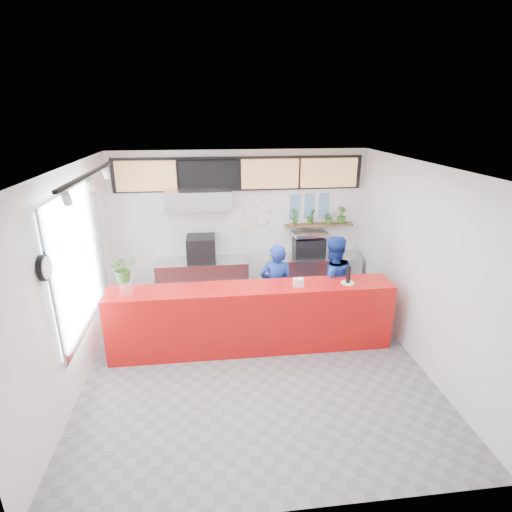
% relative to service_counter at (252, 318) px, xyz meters
% --- Properties ---
extents(floor, '(5.00, 5.00, 0.00)m').
position_rel_service_counter_xyz_m(floor, '(0.00, -0.40, -0.55)').
color(floor, slate).
rests_on(floor, ground).
extents(ceiling, '(5.00, 5.00, 0.00)m').
position_rel_service_counter_xyz_m(ceiling, '(0.00, -0.40, 2.45)').
color(ceiling, silver).
extents(wall_back, '(5.00, 0.00, 5.00)m').
position_rel_service_counter_xyz_m(wall_back, '(0.00, 2.10, 0.95)').
color(wall_back, white).
rests_on(wall_back, ground).
extents(wall_left, '(0.00, 5.00, 5.00)m').
position_rel_service_counter_xyz_m(wall_left, '(-2.50, -0.40, 0.95)').
color(wall_left, white).
rests_on(wall_left, ground).
extents(wall_right, '(0.00, 5.00, 5.00)m').
position_rel_service_counter_xyz_m(wall_right, '(2.50, -0.40, 0.95)').
color(wall_right, white).
rests_on(wall_right, ground).
extents(service_counter, '(4.50, 0.60, 1.10)m').
position_rel_service_counter_xyz_m(service_counter, '(0.00, 0.00, 0.00)').
color(service_counter, red).
rests_on(service_counter, ground).
extents(cream_band, '(5.00, 0.02, 0.80)m').
position_rel_service_counter_xyz_m(cream_band, '(0.00, 2.09, 2.05)').
color(cream_band, beige).
rests_on(cream_band, wall_back).
extents(prep_bench, '(1.80, 0.60, 0.90)m').
position_rel_service_counter_xyz_m(prep_bench, '(-0.80, 1.80, -0.10)').
color(prep_bench, '#B2B5BA').
rests_on(prep_bench, ground).
extents(panini_oven, '(0.56, 0.56, 0.50)m').
position_rel_service_counter_xyz_m(panini_oven, '(-0.80, 1.80, 0.60)').
color(panini_oven, black).
rests_on(panini_oven, prep_bench).
extents(extraction_hood, '(1.20, 0.70, 0.35)m').
position_rel_service_counter_xyz_m(extraction_hood, '(-0.80, 1.75, 1.60)').
color(extraction_hood, '#B2B5BA').
rests_on(extraction_hood, ceiling).
extents(hood_lip, '(1.20, 0.69, 0.31)m').
position_rel_service_counter_xyz_m(hood_lip, '(-0.80, 1.75, 1.40)').
color(hood_lip, '#B2B5BA').
rests_on(hood_lip, ceiling).
extents(right_bench, '(1.80, 0.60, 0.90)m').
position_rel_service_counter_xyz_m(right_bench, '(1.50, 1.80, -0.10)').
color(right_bench, '#B2B5BA').
rests_on(right_bench, ground).
extents(espresso_machine, '(0.62, 0.45, 0.39)m').
position_rel_service_counter_xyz_m(espresso_machine, '(1.36, 1.80, 0.55)').
color(espresso_machine, black).
rests_on(espresso_machine, right_bench).
extents(espresso_tray, '(0.73, 0.54, 0.06)m').
position_rel_service_counter_xyz_m(espresso_tray, '(1.36, 1.80, 0.83)').
color(espresso_tray, '#B5B9BD').
rests_on(espresso_tray, espresso_machine).
extents(herb_shelf, '(1.40, 0.18, 0.04)m').
position_rel_service_counter_xyz_m(herb_shelf, '(1.60, 2.00, 0.95)').
color(herb_shelf, brown).
rests_on(herb_shelf, wall_back).
extents(menu_board_far_left, '(1.10, 0.10, 0.55)m').
position_rel_service_counter_xyz_m(menu_board_far_left, '(-1.75, 1.98, 2.00)').
color(menu_board_far_left, tan).
rests_on(menu_board_far_left, wall_back).
extents(menu_board_mid_left, '(1.10, 0.10, 0.55)m').
position_rel_service_counter_xyz_m(menu_board_mid_left, '(-0.59, 1.98, 2.00)').
color(menu_board_mid_left, black).
rests_on(menu_board_mid_left, wall_back).
extents(menu_board_mid_right, '(1.10, 0.10, 0.55)m').
position_rel_service_counter_xyz_m(menu_board_mid_right, '(0.57, 1.98, 2.00)').
color(menu_board_mid_right, tan).
rests_on(menu_board_mid_right, wall_back).
extents(menu_board_far_right, '(1.10, 0.10, 0.55)m').
position_rel_service_counter_xyz_m(menu_board_far_right, '(1.73, 1.98, 2.00)').
color(menu_board_far_right, tan).
rests_on(menu_board_far_right, wall_back).
extents(soffit, '(4.80, 0.04, 0.65)m').
position_rel_service_counter_xyz_m(soffit, '(0.00, 2.06, 2.00)').
color(soffit, black).
rests_on(soffit, wall_back).
extents(window_pane, '(0.04, 2.20, 1.90)m').
position_rel_service_counter_xyz_m(window_pane, '(-2.47, -0.10, 1.15)').
color(window_pane, silver).
rests_on(window_pane, wall_left).
extents(window_frame, '(0.03, 2.30, 2.00)m').
position_rel_service_counter_xyz_m(window_frame, '(-2.45, -0.10, 1.15)').
color(window_frame, '#B2B5BA').
rests_on(window_frame, wall_left).
extents(wall_clock_rim, '(0.05, 0.30, 0.30)m').
position_rel_service_counter_xyz_m(wall_clock_rim, '(-2.46, -1.30, 1.50)').
color(wall_clock_rim, black).
rests_on(wall_clock_rim, wall_left).
extents(wall_clock_face, '(0.02, 0.26, 0.26)m').
position_rel_service_counter_xyz_m(wall_clock_face, '(-2.43, -1.30, 1.50)').
color(wall_clock_face, white).
rests_on(wall_clock_face, wall_left).
extents(track_rail, '(0.05, 2.40, 0.04)m').
position_rel_service_counter_xyz_m(track_rail, '(-2.10, -0.40, 2.39)').
color(track_rail, black).
rests_on(track_rail, ceiling).
extents(dec_plate_a, '(0.24, 0.03, 0.24)m').
position_rel_service_counter_xyz_m(dec_plate_a, '(0.15, 2.07, 1.20)').
color(dec_plate_a, silver).
rests_on(dec_plate_a, wall_back).
extents(dec_plate_b, '(0.24, 0.03, 0.24)m').
position_rel_service_counter_xyz_m(dec_plate_b, '(0.45, 2.07, 1.10)').
color(dec_plate_b, silver).
rests_on(dec_plate_b, wall_back).
extents(dec_plate_c, '(0.24, 0.03, 0.24)m').
position_rel_service_counter_xyz_m(dec_plate_c, '(0.15, 2.07, 0.90)').
color(dec_plate_c, silver).
rests_on(dec_plate_c, wall_back).
extents(dec_plate_d, '(0.24, 0.03, 0.24)m').
position_rel_service_counter_xyz_m(dec_plate_d, '(0.50, 2.07, 1.35)').
color(dec_plate_d, silver).
rests_on(dec_plate_d, wall_back).
extents(photo_frame_a, '(0.20, 0.02, 0.25)m').
position_rel_service_counter_xyz_m(photo_frame_a, '(1.10, 2.08, 1.45)').
color(photo_frame_a, '#598CBF').
rests_on(photo_frame_a, wall_back).
extents(photo_frame_b, '(0.20, 0.02, 0.25)m').
position_rel_service_counter_xyz_m(photo_frame_b, '(1.40, 2.08, 1.45)').
color(photo_frame_b, '#598CBF').
rests_on(photo_frame_b, wall_back).
extents(photo_frame_c, '(0.20, 0.02, 0.25)m').
position_rel_service_counter_xyz_m(photo_frame_c, '(1.70, 2.08, 1.45)').
color(photo_frame_c, '#598CBF').
rests_on(photo_frame_c, wall_back).
extents(photo_frame_d, '(0.20, 0.02, 0.25)m').
position_rel_service_counter_xyz_m(photo_frame_d, '(1.10, 2.08, 1.20)').
color(photo_frame_d, '#598CBF').
rests_on(photo_frame_d, wall_back).
extents(photo_frame_e, '(0.20, 0.02, 0.25)m').
position_rel_service_counter_xyz_m(photo_frame_e, '(1.40, 2.08, 1.20)').
color(photo_frame_e, '#598CBF').
rests_on(photo_frame_e, wall_back).
extents(photo_frame_f, '(0.20, 0.02, 0.25)m').
position_rel_service_counter_xyz_m(photo_frame_f, '(1.70, 2.08, 1.20)').
color(photo_frame_f, '#598CBF').
rests_on(photo_frame_f, wall_back).
extents(staff_center, '(0.61, 0.43, 1.58)m').
position_rel_service_counter_xyz_m(staff_center, '(0.49, 0.60, 0.24)').
color(staff_center, navy).
rests_on(staff_center, ground).
extents(staff_right, '(0.93, 0.77, 1.73)m').
position_rel_service_counter_xyz_m(staff_right, '(1.43, 0.47, 0.31)').
color(staff_right, navy).
rests_on(staff_right, ground).
extents(herb_a, '(0.21, 0.18, 0.33)m').
position_rel_service_counter_xyz_m(herb_a, '(1.09, 2.00, 1.13)').
color(herb_a, '#386724').
rests_on(herb_a, herb_shelf).
extents(herb_b, '(0.20, 0.17, 0.32)m').
position_rel_service_counter_xyz_m(herb_b, '(1.43, 2.00, 1.13)').
color(herb_b, '#386724').
rests_on(herb_b, herb_shelf).
extents(herb_c, '(0.24, 0.21, 0.26)m').
position_rel_service_counter_xyz_m(herb_c, '(1.80, 2.00, 1.10)').
color(herb_c, '#386724').
rests_on(herb_c, herb_shelf).
extents(herb_d, '(0.21, 0.19, 0.34)m').
position_rel_service_counter_xyz_m(herb_d, '(2.06, 2.00, 1.14)').
color(herb_d, '#386724').
rests_on(herb_d, herb_shelf).
extents(glass_vase, '(0.21, 0.21, 0.23)m').
position_rel_service_counter_xyz_m(glass_vase, '(-1.90, -0.04, 0.67)').
color(glass_vase, white).
rests_on(glass_vase, service_counter).
extents(basil_vase, '(0.46, 0.43, 0.40)m').
position_rel_service_counter_xyz_m(basil_vase, '(-1.90, -0.04, 0.97)').
color(basil_vase, '#386724').
rests_on(basil_vase, glass_vase).
extents(napkin_holder, '(0.16, 0.11, 0.13)m').
position_rel_service_counter_xyz_m(napkin_holder, '(0.72, -0.07, 0.62)').
color(napkin_holder, white).
rests_on(napkin_holder, service_counter).
extents(white_plate, '(0.23, 0.23, 0.02)m').
position_rel_service_counter_xyz_m(white_plate, '(1.53, -0.05, 0.56)').
color(white_plate, white).
rests_on(white_plate, service_counter).
extents(pepper_mill, '(0.09, 0.09, 0.28)m').
position_rel_service_counter_xyz_m(pepper_mill, '(1.53, -0.05, 0.70)').
color(pepper_mill, black).
rests_on(pepper_mill, white_plate).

